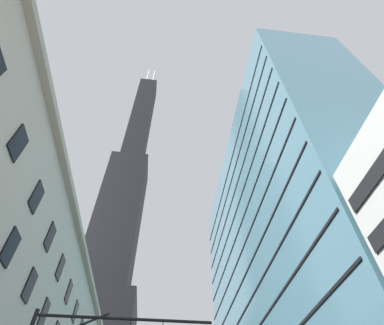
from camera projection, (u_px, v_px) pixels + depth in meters
dark_skyscraper at (112, 249)px, 113.11m from camera, size 24.40×24.40×219.38m
glass_office_midrise at (284, 261)px, 47.89m from camera, size 14.14×52.53×54.76m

